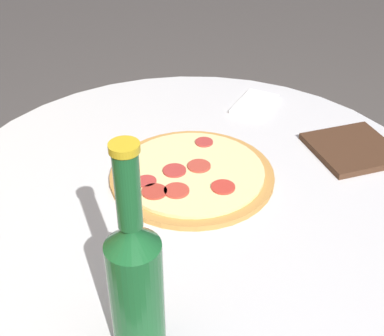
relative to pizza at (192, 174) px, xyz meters
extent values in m
cylinder|color=silver|center=(-0.02, 0.00, -0.35)|extent=(0.11, 0.11, 0.64)
cylinder|color=silver|center=(-0.02, 0.00, -0.02)|extent=(0.86, 0.86, 0.02)
cylinder|color=#B77F3D|center=(0.00, 0.00, 0.00)|extent=(0.29, 0.29, 0.01)
cylinder|color=beige|center=(0.00, 0.00, 0.01)|extent=(0.25, 0.25, 0.01)
cylinder|color=#BA3328|center=(-0.05, -0.05, 0.01)|extent=(0.04, 0.04, 0.00)
cylinder|color=#B23531|center=(-0.03, 0.08, 0.01)|extent=(0.03, 0.03, 0.00)
cylinder|color=#AD352F|center=(0.00, 0.03, 0.01)|extent=(0.04, 0.04, 0.00)
cylinder|color=#B43E30|center=(0.01, -0.01, 0.01)|extent=(0.04, 0.04, 0.00)
cylinder|color=#AE3729|center=(-0.06, 0.06, 0.01)|extent=(0.04, 0.04, 0.00)
cylinder|color=#AA3531|center=(0.09, -0.03, 0.01)|extent=(0.03, 0.03, 0.00)
cylinder|color=#B83C2E|center=(-0.06, 0.03, 0.01)|extent=(0.04, 0.04, 0.00)
cylinder|color=#195628|center=(-0.34, 0.08, 0.07)|extent=(0.06, 0.06, 0.16)
cone|color=#195628|center=(-0.34, 0.08, 0.17)|extent=(0.06, 0.06, 0.03)
cylinder|color=#195628|center=(-0.34, 0.08, 0.23)|extent=(0.03, 0.03, 0.09)
cylinder|color=gold|center=(-0.34, 0.08, 0.28)|extent=(0.03, 0.03, 0.01)
cube|color=#422819|center=(0.06, -0.31, 0.00)|extent=(0.18, 0.18, 0.01)
cube|color=white|center=(0.26, -0.15, 0.00)|extent=(0.14, 0.12, 0.01)
camera|label=1|loc=(-0.76, 0.05, 0.54)|focal=50.00mm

